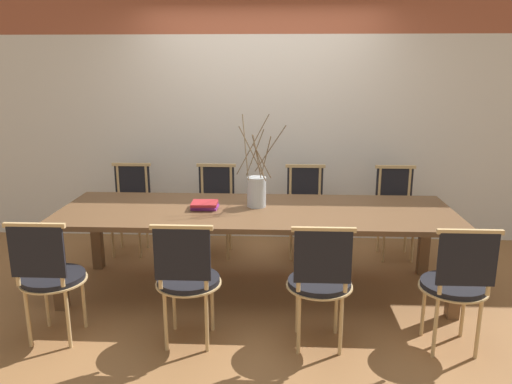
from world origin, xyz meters
TOP-DOWN VIEW (x-y plane):
  - ground_plane at (0.00, 0.00)m, footprint 16.00×16.00m
  - wall_rear at (0.00, 1.42)m, footprint 12.00×0.06m
  - dining_table at (0.00, 0.00)m, footprint 3.27×1.05m
  - chair_near_leftend at (-1.37, -0.88)m, footprint 0.45×0.45m
  - chair_near_left at (-0.42, -0.88)m, footprint 0.45×0.45m
  - chair_near_center at (0.47, -0.88)m, footprint 0.45×0.45m
  - chair_near_right at (1.36, -0.88)m, footprint 0.45×0.45m
  - chair_far_leftend at (-1.34, 0.88)m, footprint 0.45×0.45m
  - chair_far_left at (-0.46, 0.88)m, footprint 0.45×0.45m
  - chair_far_center at (0.46, 0.88)m, footprint 0.45×0.45m
  - chair_far_right at (1.36, 0.88)m, footprint 0.45×0.45m
  - vase_centerpiece at (-0.00, 0.10)m, footprint 0.43×0.39m
  - book_stack at (-0.43, 0.01)m, footprint 0.22×0.21m

SIDE VIEW (x-z plane):
  - ground_plane at x=0.00m, z-range 0.00..0.00m
  - chair_near_leftend at x=-1.37m, z-range 0.05..0.96m
  - chair_near_left at x=-0.42m, z-range 0.05..0.96m
  - chair_near_center at x=0.47m, z-range 0.05..0.96m
  - chair_near_right at x=1.36m, z-range 0.05..0.96m
  - chair_far_leftend at x=-1.34m, z-range 0.05..0.96m
  - chair_far_left at x=-0.46m, z-range 0.05..0.96m
  - chair_far_center at x=0.46m, z-range 0.05..0.96m
  - chair_far_right at x=1.36m, z-range 0.05..0.96m
  - dining_table at x=0.00m, z-range 0.29..1.02m
  - book_stack at x=-0.43m, z-range 0.73..0.78m
  - vase_centerpiece at x=0.00m, z-range 0.48..1.25m
  - wall_rear at x=0.00m, z-range 0.00..3.20m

